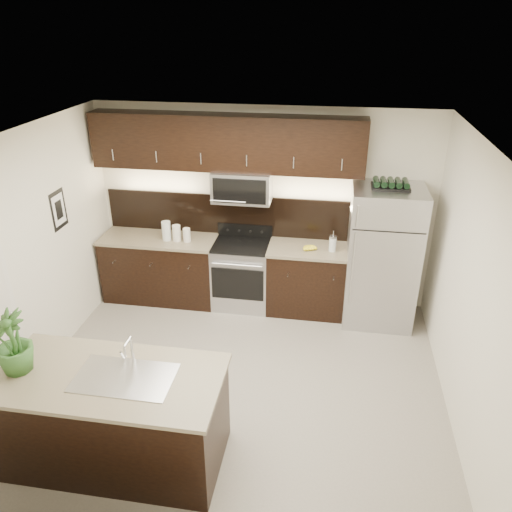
{
  "coord_description": "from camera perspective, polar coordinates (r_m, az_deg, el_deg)",
  "views": [
    {
      "loc": [
        0.91,
        -4.28,
        3.73
      ],
      "look_at": [
        0.13,
        0.55,
        1.33
      ],
      "focal_mm": 35.0,
      "sensor_mm": 36.0,
      "label": 1
    }
  ],
  "objects": [
    {
      "name": "refrigerator",
      "position": [
        6.58,
        14.19,
        -0.04
      ],
      "size": [
        0.88,
        0.8,
        1.83
      ],
      "primitive_type": "cube",
      "color": "#B2B2B7",
      "rests_on": "ground"
    },
    {
      "name": "plant",
      "position": [
        4.73,
        -26.07,
        -8.86
      ],
      "size": [
        0.43,
        0.43,
        0.58
      ],
      "primitive_type": "imported",
      "rotation": [
        0.0,
        0.0,
        -0.42
      ],
      "color": "#305F26",
      "rests_on": "island"
    },
    {
      "name": "ground",
      "position": [
        5.75,
        -2.24,
        -14.32
      ],
      "size": [
        4.5,
        4.5,
        0.0
      ],
      "primitive_type": "plane",
      "color": "gray",
      "rests_on": "ground"
    },
    {
      "name": "canisters",
      "position": [
        6.82,
        -9.34,
        2.68
      ],
      "size": [
        0.39,
        0.12,
        0.26
      ],
      "rotation": [
        0.0,
        0.0,
        -0.03
      ],
      "color": "silver",
      "rests_on": "counter_run"
    },
    {
      "name": "island",
      "position": [
        4.85,
        -15.85,
        -17.33
      ],
      "size": [
        1.96,
        0.96,
        0.94
      ],
      "color": "black",
      "rests_on": "ground"
    },
    {
      "name": "wine_rack",
      "position": [
        6.23,
        15.16,
        7.95
      ],
      "size": [
        0.45,
        0.28,
        0.11
      ],
      "color": "black",
      "rests_on": "refrigerator"
    },
    {
      "name": "counter_run",
      "position": [
        6.94,
        -3.3,
        -1.94
      ],
      "size": [
        3.51,
        0.65,
        0.94
      ],
      "color": "black",
      "rests_on": "ground"
    },
    {
      "name": "french_press",
      "position": [
        6.5,
        8.75,
        1.41
      ],
      "size": [
        0.1,
        0.1,
        0.28
      ],
      "rotation": [
        0.0,
        0.0,
        0.11
      ],
      "color": "silver",
      "rests_on": "counter_run"
    },
    {
      "name": "bananas",
      "position": [
        6.51,
        5.67,
        0.92
      ],
      "size": [
        0.23,
        0.21,
        0.06
      ],
      "primitive_type": "ellipsoid",
      "rotation": [
        0.0,
        0.0,
        0.4
      ],
      "color": "yellow",
      "rests_on": "counter_run"
    },
    {
      "name": "sink_faucet",
      "position": [
        4.49,
        -14.76,
        -13.08
      ],
      "size": [
        0.84,
        0.5,
        0.28
      ],
      "color": "silver",
      "rests_on": "island"
    },
    {
      "name": "upper_fixtures",
      "position": [
        6.46,
        -3.17,
        11.84
      ],
      "size": [
        3.49,
        0.4,
        1.66
      ],
      "color": "black",
      "rests_on": "counter_run"
    },
    {
      "name": "room_walls",
      "position": [
        4.82,
        -3.97,
        1.09
      ],
      "size": [
        4.52,
        4.02,
        2.71
      ],
      "color": "silver",
      "rests_on": "ground"
    }
  ]
}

